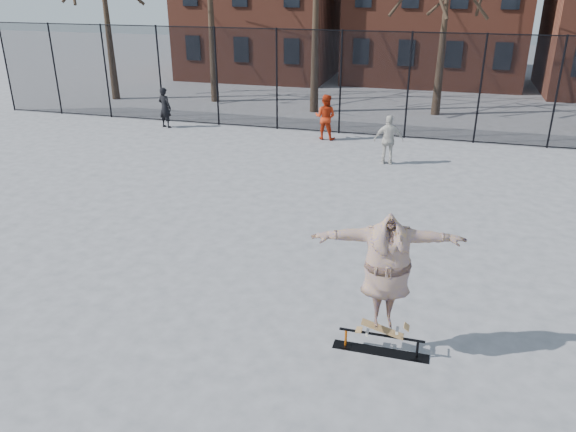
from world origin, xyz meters
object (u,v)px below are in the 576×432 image
(skater, at_px, (386,277))
(bystander_black, at_px, (165,108))
(skate_rail, at_px, (381,345))
(skateboard, at_px, (382,332))
(bystander_red, at_px, (325,117))
(bystander_white, at_px, (389,140))

(skater, distance_m, bystander_black, 16.77)
(skater, relative_size, bystander_black, 1.45)
(skater, bearing_deg, skate_rail, 166.44)
(skateboard, distance_m, bystander_black, 16.77)
(bystander_red, relative_size, bystander_white, 1.05)
(skateboard, distance_m, bystander_red, 13.54)
(skater, height_order, bystander_white, skater)
(bystander_red, bearing_deg, skate_rail, 112.42)
(bystander_black, height_order, bystander_white, bystander_black)
(skate_rail, bearing_deg, bystander_red, 106.33)
(bystander_black, xyz_separation_m, bystander_white, (9.51, -2.53, -0.00))
(skate_rail, xyz_separation_m, bystander_black, (-10.60, 12.98, 0.69))
(skate_rail, bearing_deg, bystander_black, 129.25)
(bystander_black, bearing_deg, skate_rail, 144.99)
(skater, xyz_separation_m, bystander_white, (-1.10, 10.45, -0.60))
(skater, bearing_deg, bystander_white, 82.46)
(skate_rail, distance_m, bystander_white, 10.53)
(bystander_black, distance_m, bystander_red, 6.80)
(skate_rail, bearing_deg, skater, 0.00)
(skater, bearing_deg, skateboard, -103.56)
(skateboard, bearing_deg, bystander_white, 96.02)
(skate_rail, distance_m, bystander_red, 13.55)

